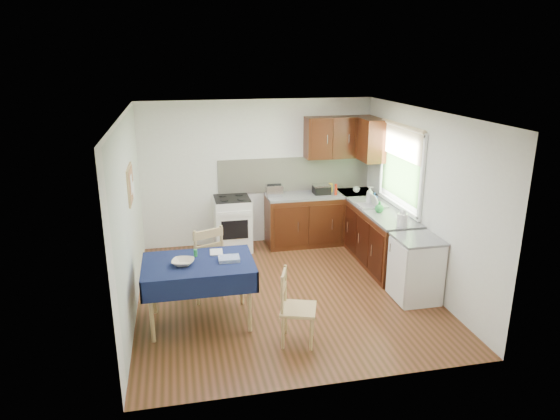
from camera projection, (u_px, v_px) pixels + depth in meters
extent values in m
plane|color=#482D13|center=(284.00, 292.00, 7.02)|extent=(4.20, 4.20, 0.00)
cube|color=white|center=(284.00, 113.00, 6.28)|extent=(4.00, 4.20, 0.02)
cube|color=white|center=(258.00, 173.00, 8.61)|extent=(4.00, 0.02, 2.50)
cube|color=white|center=(332.00, 272.00, 4.69)|extent=(4.00, 0.02, 2.50)
cube|color=silver|center=(129.00, 217.00, 6.26)|extent=(0.02, 4.20, 2.50)
cube|color=white|center=(422.00, 199.00, 7.05)|extent=(0.02, 4.20, 2.50)
cube|color=#371E09|center=(320.00, 219.00, 8.78)|extent=(1.90, 0.60, 0.86)
cube|color=#371E09|center=(381.00, 239.00, 7.84)|extent=(0.60, 1.70, 0.86)
cube|color=slate|center=(321.00, 195.00, 8.65)|extent=(1.90, 0.60, 0.04)
cube|color=slate|center=(382.00, 212.00, 7.70)|extent=(0.60, 1.70, 0.04)
cube|color=slate|center=(356.00, 193.00, 8.78)|extent=(0.60, 0.60, 0.04)
cube|color=beige|center=(295.00, 174.00, 8.74)|extent=(2.70, 0.02, 0.60)
cube|color=#371E09|center=(340.00, 137.00, 8.55)|extent=(1.20, 0.35, 0.70)
cube|color=#371E09|center=(373.00, 140.00, 8.23)|extent=(0.35, 0.50, 0.70)
cube|color=white|center=(233.00, 224.00, 8.47)|extent=(0.60, 0.60, 0.90)
cube|color=black|center=(232.00, 198.00, 8.34)|extent=(0.58, 0.58, 0.02)
cube|color=black|center=(235.00, 230.00, 8.19)|extent=(0.44, 0.01, 0.32)
cube|color=#315824|center=(401.00, 171.00, 7.62)|extent=(0.01, 1.40, 0.85)
cube|color=white|center=(403.00, 128.00, 7.43)|extent=(0.04, 1.48, 0.06)
cube|color=white|center=(398.00, 205.00, 7.78)|extent=(0.04, 1.48, 0.06)
cube|color=beige|center=(401.00, 143.00, 7.49)|extent=(0.02, 1.36, 0.44)
cube|color=white|center=(416.00, 270.00, 6.72)|extent=(0.55, 0.58, 0.85)
cube|color=slate|center=(419.00, 239.00, 6.59)|extent=(0.58, 0.60, 0.03)
cube|color=tan|center=(130.00, 184.00, 6.44)|extent=(0.02, 0.62, 0.47)
cube|color=#98643F|center=(131.00, 184.00, 6.44)|extent=(0.01, 0.56, 0.41)
cube|color=white|center=(132.00, 184.00, 6.36)|extent=(0.00, 0.18, 0.24)
cube|color=white|center=(133.00, 189.00, 6.58)|extent=(0.00, 0.15, 0.20)
cube|color=#0F1C3C|center=(198.00, 263.00, 6.02)|extent=(1.30, 0.86, 0.03)
cube|color=#0F1C3C|center=(201.00, 288.00, 5.64)|extent=(1.34, 0.02, 0.26)
cube|color=#0F1C3C|center=(197.00, 258.00, 6.47)|extent=(1.34, 0.02, 0.26)
cube|color=#0F1C3C|center=(143.00, 277.00, 5.92)|extent=(0.02, 0.90, 0.26)
cube|color=#0F1C3C|center=(252.00, 267.00, 6.18)|extent=(0.02, 0.90, 0.26)
cylinder|color=tan|center=(151.00, 312.00, 5.70)|extent=(0.05, 0.05, 0.78)
cylinder|color=tan|center=(250.00, 302.00, 5.92)|extent=(0.05, 0.05, 0.78)
cylinder|color=tan|center=(153.00, 285.00, 6.36)|extent=(0.05, 0.05, 0.78)
cylinder|color=tan|center=(242.00, 277.00, 6.58)|extent=(0.05, 0.05, 0.78)
cube|color=tan|center=(203.00, 263.00, 6.77)|extent=(0.61, 0.61, 0.04)
cube|color=tan|center=(208.00, 240.00, 6.50)|extent=(0.40, 0.19, 0.33)
cylinder|color=tan|center=(210.00, 271.00, 7.10)|extent=(0.04, 0.04, 0.50)
cylinder|color=tan|center=(186.00, 278.00, 6.90)|extent=(0.04, 0.04, 0.50)
cylinder|color=tan|center=(223.00, 281.00, 6.80)|extent=(0.04, 0.04, 0.50)
cylinder|color=tan|center=(197.00, 288.00, 6.60)|extent=(0.04, 0.04, 0.50)
cube|color=tan|center=(298.00, 309.00, 5.69)|extent=(0.50, 0.50, 0.04)
cube|color=tan|center=(284.00, 282.00, 5.61)|extent=(0.14, 0.35, 0.28)
cylinder|color=tan|center=(311.00, 334.00, 5.59)|extent=(0.03, 0.03, 0.42)
cylinder|color=tan|center=(313.00, 319.00, 5.89)|extent=(0.03, 0.03, 0.42)
cylinder|color=tan|center=(283.00, 332.00, 5.62)|extent=(0.03, 0.03, 0.42)
cylinder|color=tan|center=(286.00, 318.00, 5.92)|extent=(0.03, 0.03, 0.42)
cube|color=silver|center=(274.00, 191.00, 8.45)|extent=(0.28, 0.17, 0.20)
cube|color=black|center=(274.00, 184.00, 8.42)|extent=(0.24, 0.02, 0.02)
cube|color=black|center=(322.00, 190.00, 8.62)|extent=(0.28, 0.24, 0.13)
cube|color=silver|center=(322.00, 185.00, 8.59)|extent=(0.28, 0.24, 0.03)
cylinder|color=red|center=(336.00, 190.00, 8.52)|extent=(0.04, 0.04, 0.20)
cube|color=gold|center=(329.00, 188.00, 8.74)|extent=(0.13, 0.11, 0.15)
cube|color=#95959A|center=(372.00, 205.00, 7.93)|extent=(0.44, 0.33, 0.02)
cylinder|color=white|center=(372.00, 200.00, 7.90)|extent=(0.06, 0.21, 0.21)
cylinder|color=white|center=(402.00, 220.00, 6.96)|extent=(0.15, 0.15, 0.18)
sphere|color=white|center=(403.00, 213.00, 6.93)|extent=(0.09, 0.09, 0.09)
imported|color=silver|center=(356.00, 190.00, 8.70)|extent=(0.15, 0.15, 0.09)
imported|color=white|center=(370.00, 195.00, 7.98)|extent=(0.16, 0.16, 0.29)
imported|color=blue|center=(374.00, 198.00, 8.01)|extent=(0.12, 0.12, 0.18)
imported|color=green|center=(379.00, 207.00, 7.59)|extent=(0.19, 0.19, 0.17)
imported|color=beige|center=(183.00, 262.00, 5.92)|extent=(0.32, 0.32, 0.06)
imported|color=white|center=(210.00, 253.00, 6.28)|extent=(0.17, 0.23, 0.02)
cylinder|color=#268E40|center=(196.00, 253.00, 6.17)|extent=(0.04, 0.04, 0.09)
cube|color=#284A96|center=(229.00, 259.00, 6.05)|extent=(0.26, 0.21, 0.04)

